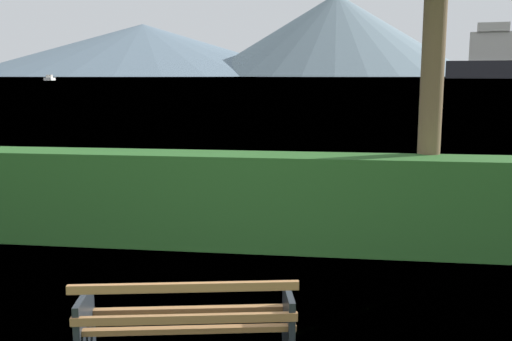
# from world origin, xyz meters

# --- Properties ---
(water_surface) EXTENTS (620.00, 620.00, 0.00)m
(water_surface) POSITION_xyz_m (0.00, 308.48, 0.00)
(water_surface) COLOR slate
(water_surface) RESTS_ON ground_plane
(park_bench) EXTENTS (1.76, 0.88, 0.87)m
(park_bench) POSITION_xyz_m (0.01, -0.06, 0.43)
(park_bench) COLOR olive
(park_bench) RESTS_ON ground_plane
(hedge_row) EXTENTS (11.17, 0.71, 1.30)m
(hedge_row) POSITION_xyz_m (0.00, 3.50, 0.65)
(hedge_row) COLOR #285B23
(hedge_row) RESTS_ON ground_plane
(fishing_boat_near) EXTENTS (4.05, 7.28, 2.00)m
(fishing_boat_near) POSITION_xyz_m (-99.11, 192.37, 0.70)
(fishing_boat_near) COLOR silver
(fishing_boat_near) RESTS_ON water_surface
(distant_hills) EXTENTS (829.09, 362.77, 76.73)m
(distant_hills) POSITION_xyz_m (9.47, 589.01, 31.61)
(distant_hills) COLOR slate
(distant_hills) RESTS_ON ground_plane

